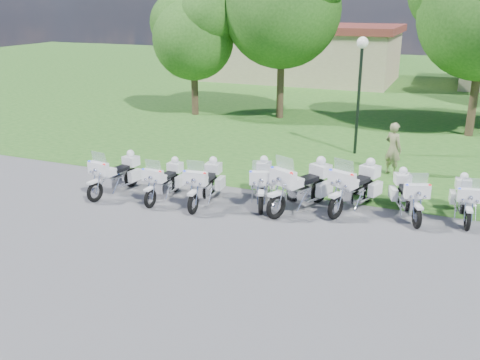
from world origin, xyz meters
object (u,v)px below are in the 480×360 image
at_px(motorcycle_5, 356,186).
at_px(motorcycle_1, 165,180).
at_px(motorcycle_3, 263,182).
at_px(bystander_a, 393,149).
at_px(motorcycle_0, 116,174).
at_px(motorcycle_6, 408,194).
at_px(motorcycle_7, 465,199).
at_px(motorcycle_2, 205,182).
at_px(lamp_post, 361,68).
at_px(motorcycle_4, 302,185).

bearing_deg(motorcycle_5, motorcycle_1, 33.08).
bearing_deg(motorcycle_3, bystander_a, -144.75).
height_order(motorcycle_0, motorcycle_6, motorcycle_0).
distance_m(motorcycle_3, motorcycle_7, 5.78).
distance_m(motorcycle_2, lamp_post, 8.37).
xyz_separation_m(motorcycle_3, motorcycle_6, (4.20, 0.60, -0.02)).
bearing_deg(motorcycle_6, lamp_post, -87.40).
xyz_separation_m(motorcycle_6, motorcycle_7, (1.50, 0.36, -0.04)).
height_order(motorcycle_3, bystander_a, bystander_a).
xyz_separation_m(motorcycle_3, lamp_post, (1.56, 6.53, 2.77)).
height_order(lamp_post, bystander_a, lamp_post).
distance_m(motorcycle_0, motorcycle_5, 7.48).
bearing_deg(motorcycle_5, motorcycle_6, -157.46).
bearing_deg(motorcycle_6, motorcycle_0, -11.06).
xyz_separation_m(motorcycle_3, motorcycle_7, (5.70, 0.97, -0.06)).
distance_m(motorcycle_2, motorcycle_3, 1.75).
height_order(motorcycle_1, bystander_a, bystander_a).
bearing_deg(motorcycle_2, motorcycle_3, -160.40).
bearing_deg(lamp_post, motorcycle_4, -92.57).
bearing_deg(motorcycle_2, motorcycle_4, -172.27).
distance_m(motorcycle_1, motorcycle_7, 8.81).
bearing_deg(motorcycle_2, bystander_a, -138.81).
bearing_deg(bystander_a, motorcycle_0, 67.73).
distance_m(motorcycle_4, lamp_post, 7.15).
relative_size(motorcycle_0, motorcycle_2, 0.99).
bearing_deg(lamp_post, motorcycle_6, -66.01).
relative_size(motorcycle_5, bystander_a, 1.30).
bearing_deg(motorcycle_3, motorcycle_7, 172.33).
distance_m(motorcycle_4, motorcycle_6, 3.02).
height_order(motorcycle_2, bystander_a, bystander_a).
height_order(motorcycle_6, bystander_a, bystander_a).
xyz_separation_m(motorcycle_1, motorcycle_2, (1.32, 0.13, 0.05)).
bearing_deg(motorcycle_1, motorcycle_4, -169.71).
xyz_separation_m(motorcycle_0, motorcycle_7, (10.31, 1.97, -0.05)).
relative_size(motorcycle_6, motorcycle_7, 1.01).
xyz_separation_m(motorcycle_2, lamp_post, (3.16, 7.24, 2.77)).
height_order(motorcycle_1, motorcycle_3, motorcycle_3).
height_order(motorcycle_2, motorcycle_5, motorcycle_5).
bearing_deg(motorcycle_3, motorcycle_0, -5.05).
bearing_deg(bystander_a, motorcycle_6, 137.86).
relative_size(motorcycle_2, motorcycle_4, 0.93).
bearing_deg(motorcycle_7, motorcycle_3, 2.47).
relative_size(motorcycle_1, motorcycle_6, 1.00).
relative_size(motorcycle_5, lamp_post, 0.53).
bearing_deg(motorcycle_5, motorcycle_3, 30.35).
bearing_deg(motorcycle_7, motorcycle_6, 6.43).
bearing_deg(lamp_post, motorcycle_3, -103.48).
bearing_deg(motorcycle_7, motorcycle_0, 3.64).
relative_size(motorcycle_7, bystander_a, 1.12).
height_order(motorcycle_0, motorcycle_5, motorcycle_5).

